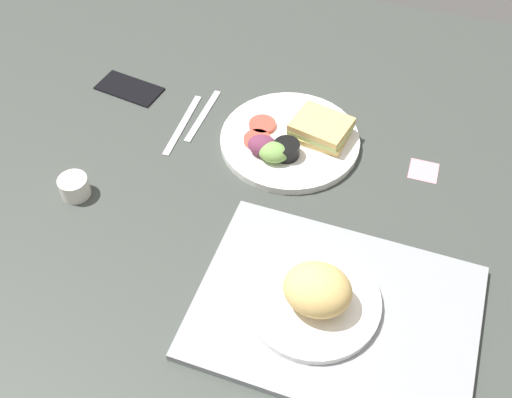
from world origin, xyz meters
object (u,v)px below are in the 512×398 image
Objects in this scene: cell_phone at (129,88)px; bread_plate_near at (315,295)px; plate_with_salad at (293,139)px; sticky_note at (424,171)px; espresso_cup at (74,187)px; fork at (203,115)px; serving_tray at (335,312)px; knife at (183,124)px.

bread_plate_near is at bearing 150.88° from cell_phone.
plate_with_salad is 5.08× the size of sticky_note.
espresso_cup is 0.33× the size of fork.
bread_plate_near is at bearing 5.09° from serving_tray.
bread_plate_near is 1.29× the size of fork.
plate_with_salad is 1.98× the size of cell_phone.
serving_tray is at bearing 152.86° from cell_phone.
espresso_cup reaches higher than fork.
sticky_note is (-47.29, 1.03, -0.19)cm from fork.
cell_phone is at bearing -7.82° from plate_with_salad.
fork is (38.47, -37.90, -0.55)cm from serving_tray.
fork is 19.18cm from cell_phone.
knife is 3.39× the size of sticky_note.
espresso_cup is 0.39× the size of cell_phone.
bread_plate_near is 1.52× the size of cell_phone.
plate_with_salad is at bearing 92.32° from knife.
plate_with_salad is 5.08× the size of espresso_cup.
plate_with_salad is at bearing 2.97° from sticky_note.
fork is (34.89, -38.22, -4.42)cm from bread_plate_near.
knife is (37.89, -34.22, -4.42)cm from bread_plate_near.
fork is at bearing 179.27° from cell_phone.
espresso_cup is at bearing -10.29° from serving_tray.
sticky_note is (-66.23, 4.05, -0.34)cm from cell_phone.
sticky_note is at bearing -177.03° from plate_with_salad.
plate_with_salad is at bearing -63.35° from serving_tray.
espresso_cup reaches higher than cell_phone.
sticky_note is at bearing -175.16° from cell_phone.
serving_tray is 70.50cm from cell_phone.
sticky_note is at bearing -156.25° from espresso_cup.
sticky_note is at bearing 89.95° from fork.
fork is (-14.63, -28.27, -1.75)cm from espresso_cup.
fork is 3.04× the size of sticky_note.
espresso_cup is 0.29× the size of knife.
bread_plate_near is 51.94cm from fork.
bread_plate_near reaches higher than plate_with_salad.
plate_with_salad is 1.50× the size of knife.
espresso_cup is (53.09, -9.63, 1.20)cm from serving_tray.
plate_with_salad is 20.85cm from fork.
serving_tray reaches higher than cell_phone.
espresso_cup is at bearing -26.16° from fork.
espresso_cup is 1.00× the size of sticky_note.
plate_with_salad is 1.67× the size of fork.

